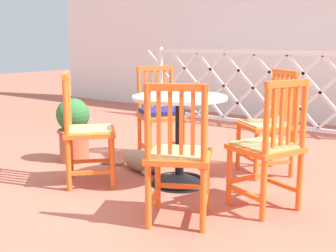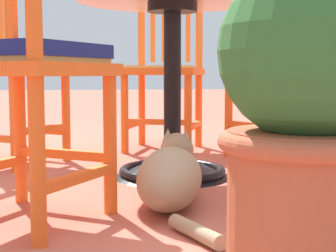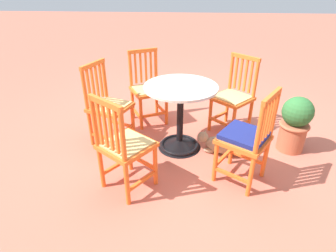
% 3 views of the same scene
% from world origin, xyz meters
% --- Properties ---
extents(ground_plane, '(24.00, 24.00, 0.00)m').
position_xyz_m(ground_plane, '(0.00, 0.00, 0.00)').
color(ground_plane, '#BC604C').
extents(building_wall_backdrop, '(10.00, 0.20, 2.80)m').
position_xyz_m(building_wall_backdrop, '(0.00, 3.67, 1.40)').
color(building_wall_backdrop, white).
rests_on(building_wall_backdrop, ground_plane).
extents(lattice_fence_panel, '(3.67, 0.06, 1.07)m').
position_xyz_m(lattice_fence_panel, '(-0.45, 2.82, 0.53)').
color(lattice_fence_panel, white).
rests_on(lattice_fence_panel, ground_plane).
extents(cafe_table, '(0.76, 0.76, 0.73)m').
position_xyz_m(cafe_table, '(0.14, 0.24, 0.28)').
color(cafe_table, black).
rests_on(cafe_table, ground_plane).
extents(orange_chair_tucked_in, '(0.56, 0.56, 0.91)m').
position_xyz_m(orange_chair_tucked_in, '(0.60, 0.94, 0.43)').
color(orange_chair_tucked_in, orange).
rests_on(orange_chair_tucked_in, ground_plane).
extents(orange_chair_near_fence, '(0.55, 0.55, 0.91)m').
position_xyz_m(orange_chair_near_fence, '(-0.46, 0.76, 0.45)').
color(orange_chair_near_fence, orange).
rests_on(orange_chair_near_fence, ground_plane).
extents(orange_chair_at_corner, '(0.57, 0.57, 0.91)m').
position_xyz_m(orange_chair_at_corner, '(-0.48, -0.20, 0.43)').
color(orange_chair_at_corner, orange).
rests_on(orange_chair_at_corner, ground_plane).
extents(orange_chair_by_planter, '(0.54, 0.54, 0.91)m').
position_xyz_m(orange_chair_by_planter, '(0.57, -0.39, 0.43)').
color(orange_chair_by_planter, orange).
rests_on(orange_chair_by_planter, ground_plane).
extents(orange_chair_facing_out, '(0.52, 0.52, 0.91)m').
position_xyz_m(orange_chair_facing_out, '(0.94, 0.15, 0.43)').
color(orange_chair_facing_out, orange).
rests_on(orange_chair_facing_out, ground_plane).
extents(tabby_cat, '(0.75, 0.31, 0.23)m').
position_xyz_m(tabby_cat, '(-0.32, 0.31, 0.10)').
color(tabby_cat, '#9E896B').
rests_on(tabby_cat, ground_plane).
extents(terracotta_planter, '(0.32, 0.32, 0.62)m').
position_xyz_m(terracotta_planter, '(-1.09, 0.20, 0.33)').
color(terracotta_planter, '#B25B3D').
rests_on(terracotta_planter, ground_plane).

